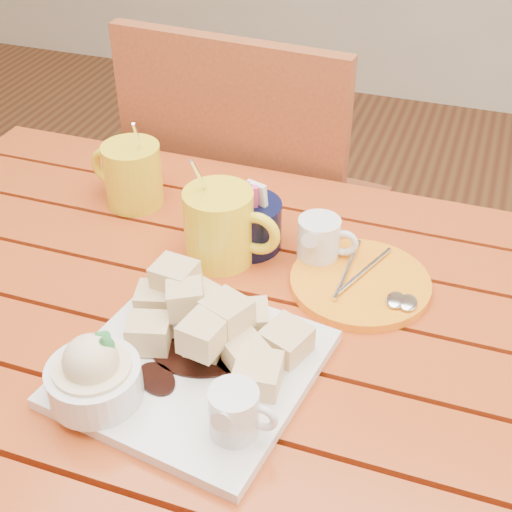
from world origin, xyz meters
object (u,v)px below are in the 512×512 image
at_px(table, 228,375).
at_px(dessert_plate, 175,358).
at_px(coffee_mug_left, 131,174).
at_px(coffee_mug_right, 221,225).
at_px(orange_saucer, 361,283).
at_px(chair_far, 255,213).

height_order(table, dessert_plate, dessert_plate).
xyz_separation_m(table, coffee_mug_left, (-0.25, 0.22, 0.16)).
bearing_deg(coffee_mug_right, dessert_plate, -81.43).
relative_size(coffee_mug_right, orange_saucer, 0.85).
bearing_deg(coffee_mug_left, dessert_plate, -44.27).
bearing_deg(table, coffee_mug_left, 138.37).
relative_size(coffee_mug_right, chair_far, 0.17).
bearing_deg(chair_far, dessert_plate, 106.02).
height_order(table, chair_far, chair_far).
distance_m(dessert_plate, chair_far, 0.74).
relative_size(table, coffee_mug_left, 7.70).
relative_size(table, coffee_mug_right, 7.15).
distance_m(coffee_mug_right, orange_saucer, 0.22).
bearing_deg(chair_far, coffee_mug_right, 107.60).
bearing_deg(coffee_mug_right, chair_far, 103.03).
relative_size(dessert_plate, coffee_mug_left, 2.00).
xyz_separation_m(coffee_mug_left, orange_saucer, (0.40, -0.10, -0.05)).
bearing_deg(coffee_mug_right, coffee_mug_left, 153.16).
distance_m(orange_saucer, chair_far, 0.58).
bearing_deg(chair_far, coffee_mug_left, 79.63).
xyz_separation_m(coffee_mug_left, chair_far, (0.09, 0.34, -0.27)).
bearing_deg(dessert_plate, coffee_mug_right, 98.88).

